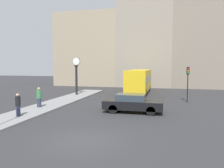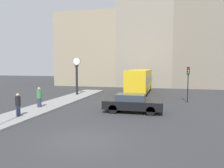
{
  "view_description": "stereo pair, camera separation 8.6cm",
  "coord_description": "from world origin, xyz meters",
  "px_view_note": "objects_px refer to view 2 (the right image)",
  "views": [
    {
      "loc": [
        3.88,
        -9.76,
        3.67
      ],
      "look_at": [
        -0.43,
        7.64,
        2.17
      ],
      "focal_mm": 35.0,
      "sensor_mm": 36.0,
      "label": 1
    },
    {
      "loc": [
        3.96,
        -9.74,
        3.67
      ],
      "look_at": [
        -0.43,
        7.64,
        2.17
      ],
      "focal_mm": 35.0,
      "sensor_mm": 36.0,
      "label": 2
    }
  ],
  "objects_px": {
    "sedan_car": "(132,103)",
    "pedestrian_black_jacket": "(18,105)",
    "traffic_light_far": "(188,77)",
    "bus_distant": "(140,80)",
    "street_clock": "(77,75)",
    "pedestrian_green_hoodie": "(39,97)"
  },
  "relations": [
    {
      "from": "bus_distant",
      "to": "street_clock",
      "type": "distance_m",
      "value": 8.38
    },
    {
      "from": "pedestrian_black_jacket",
      "to": "sedan_car",
      "type": "bearing_deg",
      "value": 25.18
    },
    {
      "from": "pedestrian_green_hoodie",
      "to": "pedestrian_black_jacket",
      "type": "height_order",
      "value": "pedestrian_green_hoodie"
    },
    {
      "from": "sedan_car",
      "to": "traffic_light_far",
      "type": "relative_size",
      "value": 1.3
    },
    {
      "from": "sedan_car",
      "to": "traffic_light_far",
      "type": "distance_m",
      "value": 7.82
    },
    {
      "from": "sedan_car",
      "to": "street_clock",
      "type": "bearing_deg",
      "value": 135.16
    },
    {
      "from": "traffic_light_far",
      "to": "pedestrian_green_hoodie",
      "type": "distance_m",
      "value": 14.27
    },
    {
      "from": "bus_distant",
      "to": "traffic_light_far",
      "type": "bearing_deg",
      "value": -48.23
    },
    {
      "from": "pedestrian_green_hoodie",
      "to": "pedestrian_black_jacket",
      "type": "distance_m",
      "value": 3.32
    },
    {
      "from": "pedestrian_black_jacket",
      "to": "traffic_light_far",
      "type": "bearing_deg",
      "value": 38.12
    },
    {
      "from": "bus_distant",
      "to": "pedestrian_black_jacket",
      "type": "height_order",
      "value": "bus_distant"
    },
    {
      "from": "traffic_light_far",
      "to": "pedestrian_green_hoodie",
      "type": "xyz_separation_m",
      "value": [
        -12.69,
        -6.34,
        -1.6
      ]
    },
    {
      "from": "pedestrian_green_hoodie",
      "to": "pedestrian_black_jacket",
      "type": "xyz_separation_m",
      "value": [
        0.41,
        -3.29,
        -0.05
      ]
    },
    {
      "from": "sedan_car",
      "to": "traffic_light_far",
      "type": "bearing_deg",
      "value": 52.53
    },
    {
      "from": "sedan_car",
      "to": "pedestrian_black_jacket",
      "type": "relative_size",
      "value": 2.89
    },
    {
      "from": "sedan_car",
      "to": "pedestrian_black_jacket",
      "type": "bearing_deg",
      "value": -154.82
    },
    {
      "from": "sedan_car",
      "to": "street_clock",
      "type": "relative_size",
      "value": 1.0
    },
    {
      "from": "traffic_light_far",
      "to": "pedestrian_black_jacket",
      "type": "xyz_separation_m",
      "value": [
        -12.28,
        -9.63,
        -1.65
      ]
    },
    {
      "from": "sedan_car",
      "to": "pedestrian_black_jacket",
      "type": "height_order",
      "value": "pedestrian_black_jacket"
    },
    {
      "from": "sedan_car",
      "to": "bus_distant",
      "type": "bearing_deg",
      "value": 94.42
    },
    {
      "from": "bus_distant",
      "to": "street_clock",
      "type": "bearing_deg",
      "value": -150.39
    },
    {
      "from": "bus_distant",
      "to": "street_clock",
      "type": "height_order",
      "value": "street_clock"
    }
  ]
}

